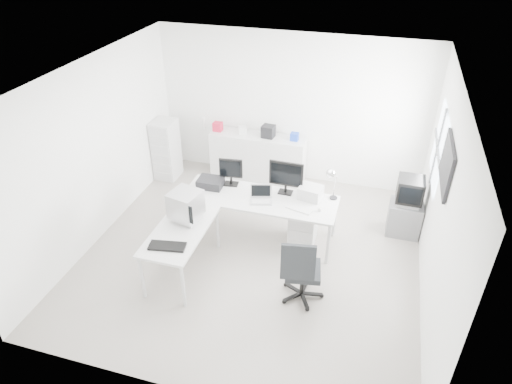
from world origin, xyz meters
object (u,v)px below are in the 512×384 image
(lcd_monitor_small, at_px, (231,172))
(laptop, at_px, (261,196))
(drawer_pedestal, at_px, (303,227))
(lcd_monitor_large, at_px, (286,178))
(crt_monitor, at_px, (186,205))
(filing_cabinet, at_px, (166,149))
(laser_printer, at_px, (310,192))
(inkjet_printer, at_px, (211,183))
(tv_cabinet, at_px, (404,218))
(main_desk, at_px, (260,217))
(crt_tv, at_px, (410,192))
(office_chair, at_px, (303,267))
(sideboard, at_px, (258,157))
(side_desk, at_px, (182,250))

(lcd_monitor_small, relative_size, laptop, 1.56)
(drawer_pedestal, bearing_deg, lcd_monitor_large, 150.26)
(crt_monitor, bearing_deg, lcd_monitor_large, 55.29)
(laptop, height_order, filing_cabinet, filing_cabinet)
(crt_monitor, distance_m, filing_cabinet, 2.67)
(drawer_pedestal, height_order, laptop, laptop)
(laser_printer, bearing_deg, inkjet_printer, -165.94)
(lcd_monitor_large, bearing_deg, laser_printer, -3.06)
(lcd_monitor_small, bearing_deg, laptop, -37.18)
(laptop, distance_m, filing_cabinet, 2.76)
(drawer_pedestal, xyz_separation_m, inkjet_printer, (-1.55, 0.05, 0.52))
(drawer_pedestal, bearing_deg, crt_monitor, -149.86)
(lcd_monitor_large, relative_size, tv_cabinet, 0.98)
(main_desk, height_order, drawer_pedestal, main_desk)
(crt_tv, bearing_deg, office_chair, -124.58)
(drawer_pedestal, distance_m, tv_cabinet, 1.68)
(drawer_pedestal, bearing_deg, laser_printer, 73.61)
(lcd_monitor_large, bearing_deg, lcd_monitor_small, -178.77)
(lcd_monitor_small, distance_m, sideboard, 1.64)
(crt_monitor, xyz_separation_m, sideboard, (0.30, 2.65, -0.55))
(laser_printer, xyz_separation_m, tv_cabinet, (1.48, 0.54, -0.56))
(side_desk, xyz_separation_m, sideboard, (0.30, 2.90, 0.08))
(crt_monitor, relative_size, sideboard, 0.28)
(side_desk, relative_size, tv_cabinet, 2.48)
(crt_monitor, relative_size, tv_cabinet, 0.90)
(lcd_monitor_large, bearing_deg, crt_monitor, -136.26)
(office_chair, xyz_separation_m, crt_tv, (1.30, 1.89, 0.27))
(laser_printer, xyz_separation_m, office_chair, (0.17, -1.35, -0.32))
(drawer_pedestal, bearing_deg, lcd_monitor_small, 170.91)
(laptop, distance_m, tv_cabinet, 2.41)
(lcd_monitor_large, height_order, office_chair, lcd_monitor_large)
(drawer_pedestal, bearing_deg, crt_tv, 24.83)
(sideboard, bearing_deg, main_desk, -73.07)
(side_desk, bearing_deg, tv_cabinet, 31.10)
(lcd_monitor_large, xyz_separation_m, filing_cabinet, (-2.62, 1.12, -0.44))
(crt_tv, bearing_deg, lcd_monitor_large, -164.88)
(lcd_monitor_small, bearing_deg, filing_cabinet, 139.92)
(inkjet_printer, xyz_separation_m, office_chair, (1.77, -1.23, -0.30))
(lcd_monitor_small, xyz_separation_m, laser_printer, (1.30, -0.03, -0.14))
(drawer_pedestal, xyz_separation_m, laptop, (-0.65, -0.15, 0.55))
(crt_tv, bearing_deg, main_desk, -161.23)
(crt_monitor, bearing_deg, crt_tv, 40.35)
(main_desk, distance_m, office_chair, 1.47)
(laptop, height_order, tv_cabinet, laptop)
(main_desk, height_order, lcd_monitor_small, lcd_monitor_small)
(drawer_pedestal, distance_m, lcd_monitor_large, 0.83)
(side_desk, relative_size, lcd_monitor_small, 2.98)
(lcd_monitor_large, bearing_deg, filing_cabinet, 158.02)
(inkjet_printer, bearing_deg, side_desk, -91.91)
(drawer_pedestal, distance_m, filing_cabinet, 3.27)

